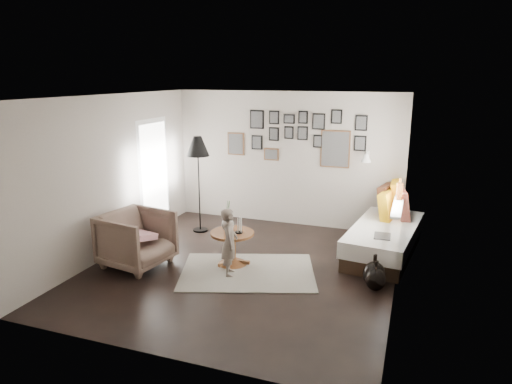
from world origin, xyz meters
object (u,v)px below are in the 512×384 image
(vase, at_px, (228,222))
(floor_lamp, at_px, (198,150))
(magazine_basket, at_px, (117,250))
(child, at_px, (229,242))
(daybed, at_px, (385,233))
(pedestal_table, at_px, (232,249))
(demijohn_small, at_px, (376,279))
(armchair, at_px, (137,239))
(demijohn_large, at_px, (374,274))

(vase, relative_size, floor_lamp, 0.27)
(magazine_basket, bearing_deg, child, 3.71)
(vase, distance_m, daybed, 2.65)
(pedestal_table, distance_m, demijohn_small, 2.21)
(pedestal_table, relative_size, armchair, 0.72)
(daybed, bearing_deg, vase, -142.51)
(pedestal_table, height_order, child, child)
(pedestal_table, xyz_separation_m, vase, (-0.08, 0.02, 0.44))
(demijohn_large, bearing_deg, demijohn_small, -74.80)
(vase, relative_size, daybed, 0.21)
(vase, relative_size, magazine_basket, 1.29)
(daybed, xyz_separation_m, demijohn_large, (-0.03, -1.38, -0.15))
(vase, relative_size, demijohn_large, 1.02)
(daybed, relative_size, magazine_basket, 6.13)
(demijohn_large, bearing_deg, floor_lamp, 158.54)
(vase, height_order, magazine_basket, vase)
(vase, height_order, armchair, vase)
(armchair, relative_size, magazine_basket, 2.51)
(daybed, relative_size, armchair, 2.44)
(armchair, xyz_separation_m, floor_lamp, (0.18, 1.80, 1.13))
(pedestal_table, bearing_deg, demijohn_large, -1.26)
(daybed, bearing_deg, demijohn_small, -82.38)
(daybed, relative_size, demijohn_small, 5.31)
(demijohn_large, distance_m, child, 2.11)
(daybed, bearing_deg, floor_lamp, -171.45)
(armchair, height_order, demijohn_large, armchair)
(floor_lamp, distance_m, demijohn_small, 3.94)
(vase, bearing_deg, demijohn_small, -4.71)
(floor_lamp, bearing_deg, daybed, 0.96)
(floor_lamp, xyz_separation_m, child, (1.30, -1.64, -1.05))
(vase, xyz_separation_m, demijohn_small, (2.28, -0.19, -0.52))
(demijohn_large, xyz_separation_m, demijohn_small, (0.03, -0.12, -0.02))
(daybed, distance_m, child, 2.70)
(pedestal_table, height_order, daybed, daybed)
(floor_lamp, height_order, child, floor_lamp)
(pedestal_table, height_order, vase, vase)
(vase, xyz_separation_m, armchair, (-1.30, -0.55, -0.25))
(demijohn_small, bearing_deg, floor_lamp, 156.99)
(child, bearing_deg, daybed, -70.57)
(magazine_basket, height_order, child, child)
(pedestal_table, relative_size, daybed, 0.30)
(pedestal_table, bearing_deg, floor_lamp, 133.17)
(pedestal_table, xyz_separation_m, armchair, (-1.38, -0.53, 0.18))
(floor_lamp, xyz_separation_m, demijohn_small, (3.39, -1.44, -1.40))
(child, bearing_deg, magazine_basket, 74.15)
(vase, distance_m, demijohn_small, 2.34)
(vase, distance_m, floor_lamp, 1.89)
(armchair, height_order, demijohn_small, armchair)
(pedestal_table, relative_size, vase, 1.40)
(magazine_basket, bearing_deg, pedestal_table, 15.15)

